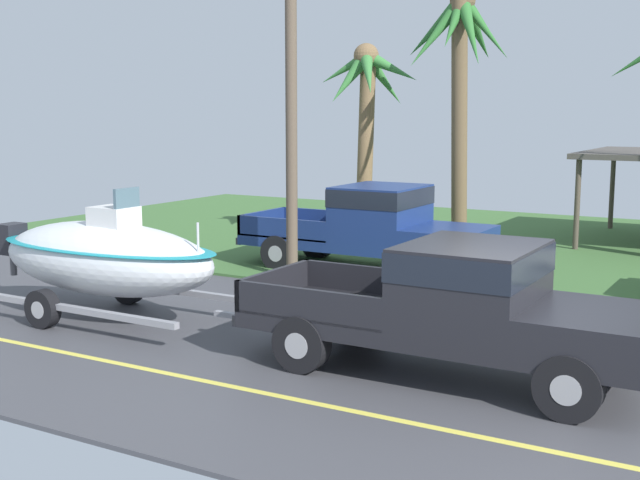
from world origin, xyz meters
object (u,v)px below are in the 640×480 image
Objects in this scene: pickup_truck_towing at (468,304)px; palm_tree_far_right at (460,55)px; parked_pickup_background at (379,225)px; palm_tree_near_right at (367,99)px; boat_on_trailer at (105,257)px; utility_pole at (291,79)px.

pickup_truck_towing is 10.28m from palm_tree_far_right.
parked_pickup_background is 1.09× the size of palm_tree_near_right.
boat_on_trailer is 0.71× the size of utility_pole.
palm_tree_far_right is 4.92m from utility_pole.
palm_tree_far_right reaches higher than boat_on_trailer.
palm_tree_near_right reaches higher than pickup_truck_towing.
palm_tree_far_right is (-3.58, 8.85, 3.81)m from pickup_truck_towing.
parked_pickup_background is at bearing -102.93° from palm_tree_far_right.
parked_pickup_background is (2.28, 5.98, -0.00)m from boat_on_trailer.
utility_pole is at bearing -112.93° from palm_tree_far_right.
palm_tree_near_right is (0.24, 9.34, 2.77)m from boat_on_trailer.
boat_on_trailer is at bearing -180.00° from pickup_truck_towing.
boat_on_trailer is 6.40m from parked_pickup_background.
boat_on_trailer is at bearing -103.39° from utility_pole.
pickup_truck_towing is 0.89× the size of palm_tree_far_right.
utility_pole is at bearing -80.95° from palm_tree_near_right.
utility_pole is (-1.24, -1.62, 3.11)m from parked_pickup_background.
palm_tree_near_right is (-2.03, 3.37, 2.77)m from parked_pickup_background.
palm_tree_far_right reaches higher than parked_pickup_background.
utility_pole is (-1.90, -4.49, -0.66)m from palm_tree_far_right.
parked_pickup_background reaches higher than pickup_truck_towing.
pickup_truck_towing is at bearing -56.14° from palm_tree_near_right.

